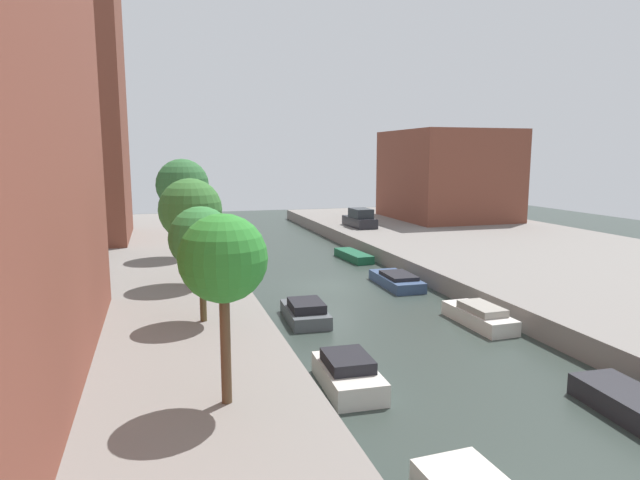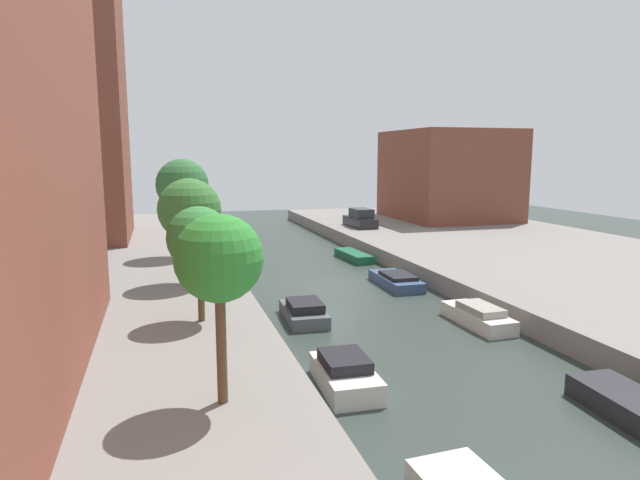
% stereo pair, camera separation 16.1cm
% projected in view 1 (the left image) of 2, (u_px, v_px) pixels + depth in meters
% --- Properties ---
extents(ground_plane, '(84.00, 84.00, 0.00)m').
position_uv_depth(ground_plane, '(331.00, 286.00, 29.75)').
color(ground_plane, '#2D3833').
extents(quay_left, '(20.00, 64.00, 1.00)m').
position_uv_depth(quay_left, '(27.00, 298.00, 25.44)').
color(quay_left, gray).
rests_on(quay_left, ground_plane).
extents(quay_right, '(20.00, 64.00, 1.00)m').
position_uv_depth(quay_right, '(560.00, 262.00, 33.91)').
color(quay_right, gray).
rests_on(quay_right, ground_plane).
extents(apartment_tower_far, '(10.00, 10.21, 18.50)m').
position_uv_depth(apartment_tower_far, '(49.00, 110.00, 38.15)').
color(apartment_tower_far, brown).
rests_on(apartment_tower_far, quay_left).
extents(low_block_right, '(10.00, 11.48, 8.43)m').
position_uv_depth(low_block_right, '(447.00, 175.00, 52.47)').
color(low_block_right, brown).
rests_on(low_block_right, quay_right).
extents(street_tree_0, '(2.16, 2.16, 4.75)m').
position_uv_depth(street_tree_0, '(223.00, 260.00, 13.03)').
color(street_tree_0, brown).
rests_on(street_tree_0, quay_left).
extents(street_tree_1, '(2.35, 2.35, 4.29)m').
position_uv_depth(street_tree_1, '(201.00, 239.00, 19.79)').
color(street_tree_1, brown).
rests_on(street_tree_1, quay_left).
extents(street_tree_2, '(2.96, 2.96, 5.06)m').
position_uv_depth(street_tree_2, '(190.00, 210.00, 25.52)').
color(street_tree_2, brown).
rests_on(street_tree_2, quay_left).
extents(street_tree_3, '(3.12, 3.12, 5.90)m').
position_uv_depth(street_tree_3, '(183.00, 186.00, 32.50)').
color(street_tree_3, '#4F3E2B').
rests_on(street_tree_3, quay_left).
extents(parked_car, '(1.81, 4.14, 1.60)m').
position_uv_depth(parked_car, '(360.00, 219.00, 46.67)').
color(parked_car, black).
rests_on(parked_car, quay_right).
extents(moored_boat_left_1, '(1.69, 3.22, 1.04)m').
position_uv_depth(moored_boat_left_1, '(348.00, 374.00, 16.73)').
color(moored_boat_left_1, beige).
rests_on(moored_boat_left_1, ground_plane).
extents(moored_boat_left_2, '(1.78, 3.43, 0.93)m').
position_uv_depth(moored_boat_left_2, '(305.00, 312.00, 23.53)').
color(moored_boat_left_2, '#4C5156').
rests_on(moored_boat_left_2, ground_plane).
extents(moored_boat_right_0, '(1.71, 3.08, 0.64)m').
position_uv_depth(moored_boat_right_0, '(628.00, 402.00, 15.13)').
color(moored_boat_right_0, '#232328').
rests_on(moored_boat_right_0, ground_plane).
extents(moored_boat_right_1, '(1.44, 3.81, 0.92)m').
position_uv_depth(moored_boat_right_1, '(479.00, 316.00, 22.95)').
color(moored_boat_right_1, beige).
rests_on(moored_boat_right_1, ground_plane).
extents(moored_boat_right_2, '(1.77, 4.22, 0.75)m').
position_uv_depth(moored_boat_right_2, '(397.00, 280.00, 29.77)').
color(moored_boat_right_2, '#33476B').
rests_on(moored_boat_right_2, ground_plane).
extents(moored_boat_right_3, '(1.51, 4.14, 0.54)m').
position_uv_depth(moored_boat_right_3, '(353.00, 256.00, 37.26)').
color(moored_boat_right_3, '#195638').
rests_on(moored_boat_right_3, ground_plane).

